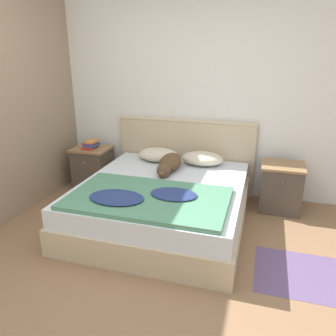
% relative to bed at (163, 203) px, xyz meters
% --- Properties ---
extents(ground_plane, '(16.00, 16.00, 0.00)m').
position_rel_bed_xyz_m(ground_plane, '(0.05, -1.08, -0.23)').
color(ground_plane, '#896647').
extents(wall_back, '(9.00, 0.06, 2.55)m').
position_rel_bed_xyz_m(wall_back, '(0.05, 1.05, 1.04)').
color(wall_back, white).
rests_on(wall_back, ground_plane).
extents(wall_side_left, '(0.06, 3.10, 2.55)m').
position_rel_bed_xyz_m(wall_side_left, '(-1.67, -0.03, 1.04)').
color(wall_side_left, gray).
rests_on(wall_side_left, ground_plane).
extents(bed, '(1.73, 1.90, 0.47)m').
position_rel_bed_xyz_m(bed, '(0.00, 0.00, 0.00)').
color(bed, '#C6B28E').
rests_on(bed, ground_plane).
extents(headboard, '(1.81, 0.06, 0.97)m').
position_rel_bed_xyz_m(headboard, '(-0.00, 0.97, 0.28)').
color(headboard, '#C6B28E').
rests_on(headboard, ground_plane).
extents(nightstand_left, '(0.48, 0.45, 0.56)m').
position_rel_bed_xyz_m(nightstand_left, '(-1.23, 0.70, 0.05)').
color(nightstand_left, '#4C4238').
rests_on(nightstand_left, ground_plane).
extents(nightstand_right, '(0.48, 0.45, 0.56)m').
position_rel_bed_xyz_m(nightstand_right, '(1.23, 0.70, 0.05)').
color(nightstand_right, '#4C4238').
rests_on(nightstand_right, ground_plane).
extents(pillow_left, '(0.51, 0.38, 0.16)m').
position_rel_bed_xyz_m(pillow_left, '(-0.29, 0.71, 0.32)').
color(pillow_left, beige).
rests_on(pillow_left, bed).
extents(pillow_right, '(0.51, 0.38, 0.16)m').
position_rel_bed_xyz_m(pillow_right, '(0.29, 0.71, 0.32)').
color(pillow_right, beige).
rests_on(pillow_right, bed).
extents(quilt, '(1.48, 0.89, 0.07)m').
position_rel_bed_xyz_m(quilt, '(-0.01, -0.46, 0.26)').
color(quilt, '#4C8466').
rests_on(quilt, bed).
extents(dog, '(0.24, 0.68, 0.19)m').
position_rel_bed_xyz_m(dog, '(-0.04, 0.38, 0.33)').
color(dog, brown).
rests_on(dog, bed).
extents(book_stack, '(0.18, 0.23, 0.10)m').
position_rel_bed_xyz_m(book_stack, '(-1.23, 0.69, 0.38)').
color(book_stack, '#AD2D28').
rests_on(book_stack, nightstand_left).
extents(rug, '(1.18, 0.67, 0.00)m').
position_rel_bed_xyz_m(rug, '(1.60, -0.54, -0.23)').
color(rug, '#604C75').
rests_on(rug, ground_plane).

